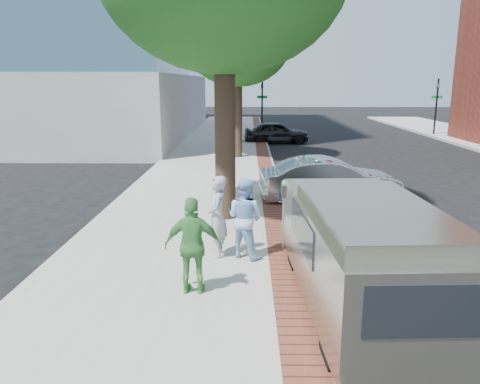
{
  "coord_description": "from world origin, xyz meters",
  "views": [
    {
      "loc": [
        -0.02,
        -9.82,
        3.59
      ],
      "look_at": [
        -0.2,
        0.29,
        1.2
      ],
      "focal_mm": 35.0,
      "sensor_mm": 36.0,
      "label": 1
    }
  ],
  "objects_px": {
    "person_green": "(193,246)",
    "sedan_silver": "(330,181)",
    "person_officer": "(245,218)",
    "van": "(361,248)",
    "parking_meter": "(284,201)",
    "person_gray": "(217,217)",
    "bg_car": "(276,132)"
  },
  "relations": [
    {
      "from": "van",
      "to": "bg_car",
      "type": "bearing_deg",
      "value": 87.45
    },
    {
      "from": "sedan_silver",
      "to": "person_gray",
      "type": "bearing_deg",
      "value": 143.52
    },
    {
      "from": "person_gray",
      "to": "parking_meter",
      "type": "bearing_deg",
      "value": 104.85
    },
    {
      "from": "parking_meter",
      "to": "sedan_silver",
      "type": "distance_m",
      "value": 4.82
    },
    {
      "from": "person_officer",
      "to": "bg_car",
      "type": "distance_m",
      "value": 19.14
    },
    {
      "from": "person_officer",
      "to": "parking_meter",
      "type": "bearing_deg",
      "value": -119.84
    },
    {
      "from": "person_officer",
      "to": "person_green",
      "type": "relative_size",
      "value": 1.0
    },
    {
      "from": "sedan_silver",
      "to": "person_officer",
      "type": "bearing_deg",
      "value": 148.47
    },
    {
      "from": "sedan_silver",
      "to": "van",
      "type": "relative_size",
      "value": 0.82
    },
    {
      "from": "person_green",
      "to": "person_officer",
      "type": "bearing_deg",
      "value": -115.61
    },
    {
      "from": "sedan_silver",
      "to": "van",
      "type": "xyz_separation_m",
      "value": [
        -0.65,
        -6.72,
        0.32
      ]
    },
    {
      "from": "person_gray",
      "to": "person_green",
      "type": "height_order",
      "value": "person_gray"
    },
    {
      "from": "sedan_silver",
      "to": "bg_car",
      "type": "height_order",
      "value": "sedan_silver"
    },
    {
      "from": "person_gray",
      "to": "bg_car",
      "type": "distance_m",
      "value": 19.18
    },
    {
      "from": "person_gray",
      "to": "bg_car",
      "type": "height_order",
      "value": "person_gray"
    },
    {
      "from": "bg_car",
      "to": "person_officer",
      "type": "bearing_deg",
      "value": 169.44
    },
    {
      "from": "person_gray",
      "to": "van",
      "type": "height_order",
      "value": "van"
    },
    {
      "from": "parking_meter",
      "to": "person_officer",
      "type": "relative_size",
      "value": 0.91
    },
    {
      "from": "person_gray",
      "to": "bg_car",
      "type": "bearing_deg",
      "value": 171.87
    },
    {
      "from": "parking_meter",
      "to": "van",
      "type": "xyz_separation_m",
      "value": [
        1.06,
        -2.25,
        -0.2
      ]
    },
    {
      "from": "parking_meter",
      "to": "sedan_silver",
      "type": "bearing_deg",
      "value": 68.99
    },
    {
      "from": "van",
      "to": "person_green",
      "type": "bearing_deg",
      "value": 173.33
    },
    {
      "from": "person_officer",
      "to": "van",
      "type": "bearing_deg",
      "value": 168.69
    },
    {
      "from": "person_officer",
      "to": "bg_car",
      "type": "xyz_separation_m",
      "value": [
        1.74,
        19.06,
        -0.31
      ]
    },
    {
      "from": "person_green",
      "to": "sedan_silver",
      "type": "height_order",
      "value": "person_green"
    },
    {
      "from": "person_green",
      "to": "sedan_silver",
      "type": "relative_size",
      "value": 0.39
    },
    {
      "from": "person_gray",
      "to": "van",
      "type": "relative_size",
      "value": 0.32
    },
    {
      "from": "sedan_silver",
      "to": "van",
      "type": "height_order",
      "value": "van"
    },
    {
      "from": "parking_meter",
      "to": "sedan_silver",
      "type": "xyz_separation_m",
      "value": [
        1.72,
        4.47,
        -0.52
      ]
    },
    {
      "from": "sedan_silver",
      "to": "bg_car",
      "type": "xyz_separation_m",
      "value": [
        -0.78,
        14.18,
        -0.03
      ]
    },
    {
      "from": "person_gray",
      "to": "van",
      "type": "distance_m",
      "value": 3.05
    },
    {
      "from": "person_gray",
      "to": "person_officer",
      "type": "xyz_separation_m",
      "value": [
        0.55,
        -0.02,
        -0.01
      ]
    }
  ]
}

